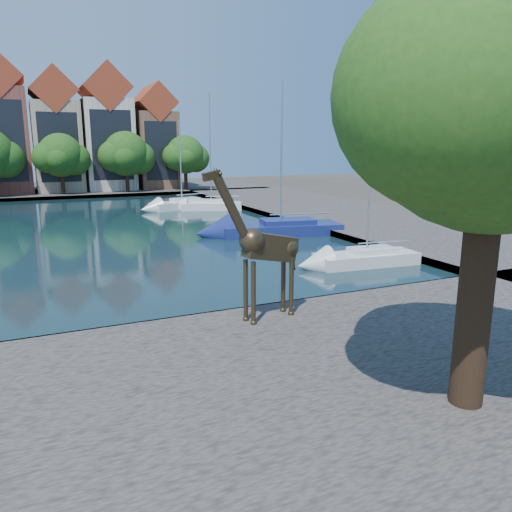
{
  "coord_description": "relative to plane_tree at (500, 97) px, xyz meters",
  "views": [
    {
      "loc": [
        -1.76,
        -17.06,
        6.69
      ],
      "look_at": [
        5.85,
        -0.17,
        2.52
      ],
      "focal_mm": 35.0,
      "sensor_mm": 36.0,
      "label": 1
    }
  ],
  "objects": [
    {
      "name": "far_tree_east",
      "position": [
        2.49,
        59.5,
        -2.43
      ],
      "size": [
        7.54,
        5.8,
        7.84
      ],
      "color": "#332114",
      "rests_on": "far_quay"
    },
    {
      "name": "townhouse_east_end",
      "position": [
        7.38,
        64.99,
        -0.56
      ],
      "size": [
        5.44,
        9.18,
        14.43
      ],
      "color": "brown",
      "rests_on": "far_quay"
    },
    {
      "name": "sailboat_right_b",
      "position": [
        7.38,
        24.68,
        -6.99
      ],
      "size": [
        9.31,
        4.73,
        11.11
      ],
      "color": "navy",
      "rests_on": "water_basin"
    },
    {
      "name": "townhouse_east_mid",
      "position": [
        0.88,
        64.99,
        0.43
      ],
      "size": [
        6.43,
        9.18,
        16.65
      ],
      "color": "beige",
      "rests_on": "far_quay"
    },
    {
      "name": "townhouse_east_inner",
      "position": [
        -5.62,
        64.99,
        0.06
      ],
      "size": [
        5.94,
        9.18,
        15.79
      ],
      "color": "tan",
      "rests_on": "far_quay"
    },
    {
      "name": "sailboat_right_d",
      "position": [
        4.82,
        42.22,
        -7.0
      ],
      "size": [
        6.85,
        3.89,
        8.96
      ],
      "color": "silver",
      "rests_on": "water_basin"
    },
    {
      "name": "sailboat_right_c",
      "position": [
        7.38,
        40.33,
        -7.0
      ],
      "size": [
        6.43,
        3.96,
        11.57
      ],
      "color": "silver",
      "rests_on": "water_basin"
    },
    {
      "name": "near_quay",
      "position": [
        -7.62,
        2.01,
        -7.42
      ],
      "size": [
        50.0,
        14.0,
        0.5
      ],
      "primitive_type": "cube",
      "color": "#554D49",
      "rests_on": "ground"
    },
    {
      "name": "far_tree_mid_east",
      "position": [
        -5.52,
        59.5,
        -2.54
      ],
      "size": [
        7.02,
        5.4,
        7.52
      ],
      "color": "#332114",
      "rests_on": "far_quay"
    },
    {
      "name": "giraffe_statue",
      "position": [
        -2.1,
        7.45,
        -4.52
      ],
      "size": [
        3.76,
        1.14,
        5.39
      ],
      "color": "#392E1C",
      "rests_on": "near_quay"
    },
    {
      "name": "plane_tree",
      "position": [
        0.0,
        0.0,
        0.0
      ],
      "size": [
        8.32,
        6.4,
        10.62
      ],
      "color": "#332114",
      "rests_on": "near_quay"
    },
    {
      "name": "townhouse_center",
      "position": [
        -11.62,
        64.99,
        0.69
      ],
      "size": [
        5.44,
        9.18,
        16.93
      ],
      "color": "brown",
      "rests_on": "far_quay"
    },
    {
      "name": "sailboat_right_a",
      "position": [
        7.38,
        14.15,
        -7.08
      ],
      "size": [
        5.96,
        2.58,
        9.2
      ],
      "color": "silver",
      "rests_on": "water_basin"
    },
    {
      "name": "ground",
      "position": [
        -7.62,
        9.01,
        -7.67
      ],
      "size": [
        160.0,
        160.0,
        0.0
      ],
      "primitive_type": "plane",
      "color": "#38332B",
      "rests_on": "ground"
    },
    {
      "name": "far_tree_far_east",
      "position": [
        10.48,
        59.5,
        -2.6
      ],
      "size": [
        6.76,
        5.2,
        7.36
      ],
      "color": "#332114",
      "rests_on": "far_quay"
    },
    {
      "name": "right_quay",
      "position": [
        17.38,
        33.01,
        -7.42
      ],
      "size": [
        14.0,
        52.0,
        0.5
      ],
      "primitive_type": "cube",
      "color": "#554D49",
      "rests_on": "ground"
    },
    {
      "name": "far_quay",
      "position": [
        -7.62,
        65.01,
        -7.42
      ],
      "size": [
        60.0,
        16.0,
        0.5
      ],
      "primitive_type": "cube",
      "color": "#554D49",
      "rests_on": "ground"
    },
    {
      "name": "water_basin",
      "position": [
        -7.62,
        33.01,
        -7.63
      ],
      "size": [
        38.0,
        50.0,
        0.08
      ],
      "primitive_type": "cube",
      "color": "black",
      "rests_on": "ground"
    }
  ]
}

